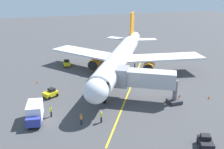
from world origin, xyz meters
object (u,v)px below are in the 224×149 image
(ground_crew_marshaller, at_px, (81,119))
(box_truck_rear_apron, at_px, (35,113))
(jet_bridge, at_px, (140,79))
(ground_crew_wing_walker, at_px, (101,117))
(tug_portside, at_px, (51,93))
(airplane, at_px, (121,57))
(safety_cone_nose_right, at_px, (180,96))
(tug_starboard_side, at_px, (67,63))
(safety_cone_wing_port, at_px, (209,97))
(ground_crew_loader, at_px, (51,111))
(tug_near_nose, at_px, (206,142))
(safety_cone_nose_left, at_px, (37,82))
(safety_cone_wing_starboard, at_px, (34,101))

(ground_crew_marshaller, xyz_separation_m, box_truck_rear_apron, (5.92, -2.86, 0.50))
(jet_bridge, relative_size, ground_crew_wing_walker, 6.27)
(tug_portside, bearing_deg, airplane, -156.37)
(safety_cone_nose_right, bearing_deg, ground_crew_marshaller, 11.29)
(jet_bridge, xyz_separation_m, tug_starboard_side, (8.57, -22.12, -3.06))
(safety_cone_wing_port, bearing_deg, airplane, -57.76)
(ground_crew_wing_walker, relative_size, ground_crew_loader, 1.00)
(airplane, distance_m, jet_bridge, 12.50)
(ground_crew_wing_walker, xyz_separation_m, tug_near_nose, (-10.01, 9.38, -0.18))
(ground_crew_loader, height_order, safety_cone_wing_port, ground_crew_loader)
(tug_near_nose, height_order, safety_cone_nose_right, tug_near_nose)
(ground_crew_loader, bearing_deg, safety_cone_nose_right, 179.86)
(safety_cone_wing_port, bearing_deg, jet_bridge, -16.75)
(ground_crew_wing_walker, bearing_deg, safety_cone_nose_right, -165.73)
(ground_crew_marshaller, height_order, safety_cone_nose_right, ground_crew_marshaller)
(safety_cone_nose_left, bearing_deg, ground_crew_marshaller, 105.34)
(jet_bridge, xyz_separation_m, safety_cone_nose_left, (15.74, -13.01, -3.49))
(safety_cone_wing_starboard, bearing_deg, tug_near_nose, 134.54)
(safety_cone_nose_left, height_order, safety_cone_nose_right, same)
(safety_cone_nose_right, bearing_deg, ground_crew_wing_walker, 14.27)
(airplane, xyz_separation_m, ground_crew_loader, (15.78, 13.62, -3.12))
(tug_near_nose, xyz_separation_m, safety_cone_nose_left, (17.65, -27.45, -0.43))
(airplane, xyz_separation_m, box_truck_rear_apron, (18.03, 14.36, -2.62))
(ground_crew_loader, height_order, box_truck_rear_apron, box_truck_rear_apron)
(airplane, height_order, safety_cone_nose_right, airplane)
(jet_bridge, distance_m, ground_crew_loader, 14.85)
(jet_bridge, xyz_separation_m, tug_portside, (13.88, -5.81, -3.06))
(ground_crew_marshaller, distance_m, tug_starboard_side, 27.01)
(airplane, bearing_deg, tug_portside, 23.63)
(ground_crew_loader, bearing_deg, tug_portside, -95.23)
(ground_crew_loader, distance_m, tug_near_nose, 21.12)
(tug_portside, height_order, safety_cone_nose_right, tug_portside)
(airplane, height_order, safety_cone_nose_left, airplane)
(airplane, bearing_deg, safety_cone_wing_port, 122.24)
(ground_crew_wing_walker, bearing_deg, safety_cone_nose_left, -67.09)
(safety_cone_wing_starboard, bearing_deg, safety_cone_nose_right, 166.41)
(ground_crew_wing_walker, relative_size, safety_cone_nose_left, 3.11)
(ground_crew_loader, relative_size, safety_cone_wing_port, 3.11)
(box_truck_rear_apron, bearing_deg, jet_bridge, -173.44)
(jet_bridge, bearing_deg, ground_crew_wing_walker, 32.00)
(tug_starboard_side, bearing_deg, safety_cone_nose_right, 123.56)
(airplane, distance_m, box_truck_rear_apron, 23.20)
(tug_portside, xyz_separation_m, safety_cone_wing_starboard, (2.81, 1.34, -0.43))
(jet_bridge, height_order, tug_near_nose, jet_bridge)
(jet_bridge, bearing_deg, ground_crew_marshaller, 23.80)
(safety_cone_nose_right, bearing_deg, box_truck_rear_apron, 1.67)
(jet_bridge, bearing_deg, safety_cone_nose_left, -39.59)
(tug_near_nose, bearing_deg, ground_crew_wing_walker, -43.12)
(tug_portside, bearing_deg, safety_cone_wing_starboard, 25.43)
(airplane, xyz_separation_m, safety_cone_nose_right, (-5.67, 13.67, -3.73))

